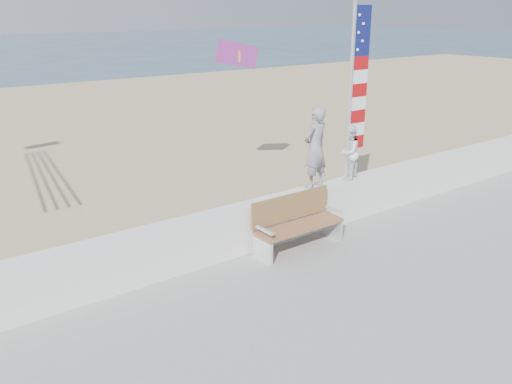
% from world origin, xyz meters
% --- Properties ---
extents(ground, '(220.00, 220.00, 0.00)m').
position_xyz_m(ground, '(0.00, 0.00, 0.00)').
color(ground, '#2F475E').
rests_on(ground, ground).
extents(sand, '(90.00, 40.00, 0.08)m').
position_xyz_m(sand, '(0.00, 9.00, 0.04)').
color(sand, tan).
rests_on(sand, ground).
extents(seawall, '(30.00, 0.35, 0.90)m').
position_xyz_m(seawall, '(0.00, 2.00, 0.63)').
color(seawall, silver).
rests_on(seawall, boardwalk).
extents(adult, '(0.64, 0.47, 1.60)m').
position_xyz_m(adult, '(1.78, 2.00, 1.88)').
color(adult, gray).
rests_on(adult, seawall).
extents(child, '(0.67, 0.61, 1.13)m').
position_xyz_m(child, '(2.72, 2.00, 1.64)').
color(child, silver).
rests_on(child, seawall).
extents(bench, '(1.80, 0.57, 1.00)m').
position_xyz_m(bench, '(0.94, 1.55, 0.69)').
color(bench, '#956241').
rests_on(bench, boardwalk).
extents(flag, '(0.50, 0.08, 3.50)m').
position_xyz_m(flag, '(2.79, 2.00, 2.99)').
color(flag, white).
rests_on(flag, seawall).
extents(parafoil_kite, '(1.07, 0.52, 0.72)m').
position_xyz_m(parafoil_kite, '(2.41, 5.51, 3.39)').
color(parafoil_kite, red).
rests_on(parafoil_kite, ground).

